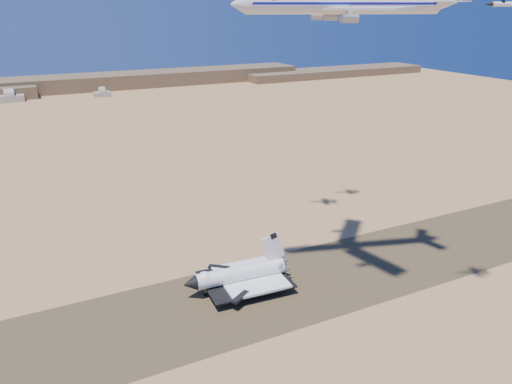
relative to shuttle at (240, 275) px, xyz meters
name	(u,v)px	position (x,y,z in m)	size (l,w,h in m)	color
ground	(237,301)	(-4.70, -7.42, -5.59)	(1200.00, 1200.00, 0.00)	#AA7F4B
runway	(237,301)	(-4.70, -7.42, -5.56)	(600.00, 50.00, 0.06)	brown
ridgeline	(114,83)	(60.62, 519.88, 2.04)	(960.00, 90.00, 18.00)	brown
hangars	(6,99)	(-68.70, 471.01, -0.76)	(200.50, 29.50, 30.00)	#AFA99B
shuttle	(240,275)	(0.00, 0.00, 0.00)	(42.31, 27.54, 20.81)	white
carrier_747	(337,4)	(31.69, -9.37, 96.25)	(76.17, 56.77, 19.08)	silver
crew_a	(270,289)	(9.41, -7.27, -4.66)	(0.64, 0.42, 1.75)	#D55D0C
crew_b	(270,291)	(8.84, -8.19, -4.74)	(0.78, 0.45, 1.60)	#D55D0C
crew_c	(269,290)	(8.72, -7.28, -4.57)	(1.13, 0.58, 1.93)	#D55D0C
chase_jet_a	(511,4)	(60.57, -50.94, 96.22)	(13.96, 8.28, 3.60)	silver
chase_jet_d	(302,0)	(49.51, 41.53, 98.21)	(15.99, 9.86, 4.16)	silver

